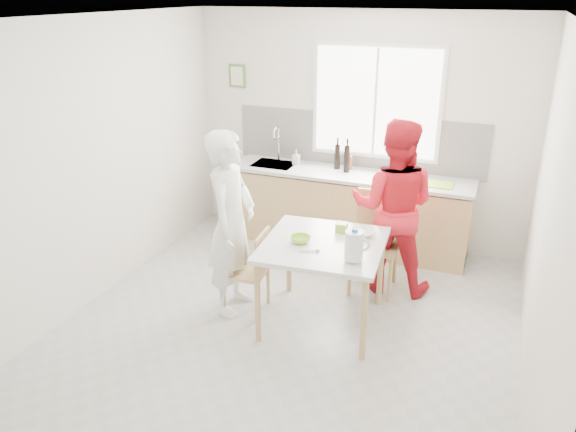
% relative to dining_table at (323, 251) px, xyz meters
% --- Properties ---
extents(ground, '(4.50, 4.50, 0.00)m').
position_rel_dining_table_xyz_m(ground, '(-0.25, -0.23, -0.73)').
color(ground, '#B7B7B2').
rests_on(ground, ground).
extents(room_shell, '(4.50, 4.50, 4.50)m').
position_rel_dining_table_xyz_m(room_shell, '(-0.25, -0.23, 0.92)').
color(room_shell, silver).
rests_on(room_shell, ground).
extents(window, '(1.50, 0.06, 1.30)m').
position_rel_dining_table_xyz_m(window, '(-0.05, 1.99, 0.97)').
color(window, white).
rests_on(window, room_shell).
extents(backsplash, '(3.00, 0.02, 0.65)m').
position_rel_dining_table_xyz_m(backsplash, '(-0.25, 2.01, 0.50)').
color(backsplash, white).
rests_on(backsplash, room_shell).
extents(picture_frame, '(0.22, 0.03, 0.28)m').
position_rel_dining_table_xyz_m(picture_frame, '(-1.80, 2.00, 1.17)').
color(picture_frame, '#497E39').
rests_on(picture_frame, room_shell).
extents(kitchen_counter, '(2.84, 0.64, 1.37)m').
position_rel_dining_table_xyz_m(kitchen_counter, '(-0.26, 1.72, -0.31)').
color(kitchen_counter, tan).
rests_on(kitchen_counter, ground).
extents(dining_table, '(1.13, 1.13, 0.81)m').
position_rel_dining_table_xyz_m(dining_table, '(0.00, 0.00, 0.00)').
color(dining_table, silver).
rests_on(dining_table, ground).
extents(chair_left, '(0.41, 0.41, 0.83)m').
position_rel_dining_table_xyz_m(chair_left, '(-0.69, -0.05, -0.27)').
color(chair_left, tan).
rests_on(chair_left, ground).
extents(chair_far, '(0.51, 0.51, 1.02)m').
position_rel_dining_table_xyz_m(chair_far, '(0.28, 0.85, -0.17)').
color(chair_far, tan).
rests_on(chair_far, ground).
extents(person_white, '(0.47, 0.68, 1.77)m').
position_rel_dining_table_xyz_m(person_white, '(-0.88, -0.07, 0.16)').
color(person_white, white).
rests_on(person_white, ground).
extents(person_red, '(0.91, 0.74, 1.78)m').
position_rel_dining_table_xyz_m(person_red, '(0.43, 0.89, 0.16)').
color(person_red, red).
rests_on(person_red, ground).
extents(bowl_green, '(0.19, 0.19, 0.06)m').
position_rel_dining_table_xyz_m(bowl_green, '(-0.20, -0.07, 0.11)').
color(bowl_green, '#97D832').
rests_on(bowl_green, dining_table).
extents(bowl_white, '(0.21, 0.21, 0.05)m').
position_rel_dining_table_xyz_m(bowl_white, '(0.28, 0.27, 0.11)').
color(bowl_white, white).
rests_on(bowl_white, dining_table).
extents(milk_jug, '(0.21, 0.15, 0.27)m').
position_rel_dining_table_xyz_m(milk_jug, '(0.35, -0.25, 0.23)').
color(milk_jug, white).
rests_on(milk_jug, dining_table).
extents(green_box, '(0.11, 0.11, 0.09)m').
position_rel_dining_table_xyz_m(green_box, '(0.08, 0.29, 0.13)').
color(green_box, '#89C42D').
rests_on(green_box, dining_table).
extents(spoon, '(0.15, 0.08, 0.01)m').
position_rel_dining_table_xyz_m(spoon, '(-0.06, -0.23, 0.09)').
color(spoon, '#A5A5AA').
rests_on(spoon, dining_table).
extents(cutting_board, '(0.35, 0.25, 0.01)m').
position_rel_dining_table_xyz_m(cutting_board, '(0.74, 1.65, 0.20)').
color(cutting_board, '#8ED030').
rests_on(cutting_board, kitchen_counter).
extents(wine_bottle_a, '(0.07, 0.07, 0.32)m').
position_rel_dining_table_xyz_m(wine_bottle_a, '(-0.30, 1.74, 0.35)').
color(wine_bottle_a, black).
rests_on(wine_bottle_a, kitchen_counter).
extents(wine_bottle_b, '(0.07, 0.07, 0.30)m').
position_rel_dining_table_xyz_m(wine_bottle_b, '(-0.44, 1.81, 0.34)').
color(wine_bottle_b, black).
rests_on(wine_bottle_b, kitchen_counter).
extents(jar_amber, '(0.06, 0.06, 0.16)m').
position_rel_dining_table_xyz_m(jar_amber, '(-0.30, 1.85, 0.27)').
color(jar_amber, brown).
rests_on(jar_amber, kitchen_counter).
extents(soap_bottle, '(0.09, 0.09, 0.18)m').
position_rel_dining_table_xyz_m(soap_bottle, '(-0.95, 1.81, 0.28)').
color(soap_bottle, '#999999').
rests_on(soap_bottle, kitchen_counter).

